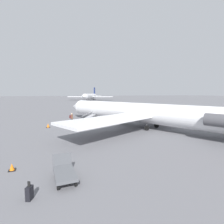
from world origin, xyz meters
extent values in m
plane|color=slate|center=(0.00, 0.00, 0.00)|extent=(600.00, 600.00, 0.00)
cylinder|color=white|center=(0.00, 0.00, 2.11)|extent=(25.42, 13.49, 2.72)
cone|color=white|center=(13.51, 6.13, 2.11)|extent=(3.83, 3.66, 2.67)
cube|color=white|center=(-4.09, 5.79, 1.90)|extent=(8.59, 12.00, 0.27)
cube|color=white|center=(1.66, -6.89, 1.90)|extent=(8.59, 12.00, 0.27)
cylinder|color=#4C4C51|center=(-11.16, -2.96, 2.31)|extent=(3.48, 2.46, 1.22)
cylinder|color=black|center=(7.90, 3.58, 0.34)|extent=(0.68, 0.43, 0.67)
cylinder|color=#4C4C51|center=(7.90, 3.58, 0.78)|extent=(0.12, 0.12, 0.21)
cylinder|color=black|center=(-2.94, 0.01, 0.34)|extent=(0.68, 0.43, 0.67)
cylinder|color=#4C4C51|center=(-2.94, 0.01, 0.78)|extent=(0.12, 0.12, 0.21)
cylinder|color=black|center=(-1.92, -2.22, 0.34)|extent=(0.68, 0.43, 0.67)
cylinder|color=#4C4C51|center=(-1.92, -2.22, 0.78)|extent=(0.12, 0.12, 0.21)
cylinder|color=white|center=(94.56, -17.08, 2.74)|extent=(30.96, 17.17, 3.54)
cone|color=white|center=(78.08, -9.25, 2.74)|extent=(5.01, 4.80, 3.47)
cone|color=white|center=(111.36, -25.05, 2.74)|extent=(5.65, 5.11, 3.47)
cube|color=navy|center=(110.52, -24.65, 6.46)|extent=(4.60, 2.38, 5.66)
cube|color=white|center=(110.97, -24.87, 3.10)|extent=(6.17, 9.87, 0.18)
cube|color=white|center=(92.33, -25.56, 2.48)|extent=(10.99, 14.79, 0.35)
cube|color=white|center=(99.72, -9.99, 2.48)|extent=(10.99, 14.79, 0.35)
cylinder|color=black|center=(84.99, -12.53, 0.44)|extent=(0.89, 0.57, 0.88)
cylinder|color=gray|center=(84.99, -12.53, 1.01)|extent=(0.16, 0.16, 0.27)
cylinder|color=black|center=(96.82, -19.91, 0.44)|extent=(0.89, 0.57, 0.88)
cylinder|color=gray|center=(96.82, -19.91, 1.01)|extent=(0.16, 0.16, 0.27)
cylinder|color=black|center=(98.18, -17.03, 0.44)|extent=(0.89, 0.57, 0.88)
cylinder|color=gray|center=(98.18, -17.03, 1.01)|extent=(0.16, 0.16, 0.27)
cube|color=#99999E|center=(5.51, 7.23, 0.25)|extent=(1.75, 2.09, 0.50)
cube|color=#99999E|center=(6.34, 5.41, 0.86)|extent=(1.74, 2.41, 0.84)
cube|color=#99999E|center=(6.75, 5.59, 1.36)|extent=(0.97, 2.05, 0.78)
cube|color=#23232D|center=(5.36, 8.38, 0.42)|extent=(0.30, 0.34, 0.85)
cylinder|color=brown|center=(5.36, 8.38, 1.18)|extent=(0.36, 0.36, 0.65)
sphere|color=beige|center=(5.36, 8.38, 1.62)|extent=(0.24, 0.24, 0.24)
cube|color=#592323|center=(5.25, 8.62, 1.21)|extent=(0.33, 0.28, 0.44)
cube|color=#595B60|center=(-12.57, 11.41, 0.44)|extent=(2.22, 1.15, 0.16)
cube|color=#595B60|center=(-11.52, 11.43, 0.87)|extent=(0.10, 1.10, 0.70)
cylinder|color=black|center=(-11.81, 11.87, 0.18)|extent=(0.36, 0.13, 0.36)
cylinder|color=black|center=(-11.79, 10.99, 0.18)|extent=(0.36, 0.13, 0.36)
cylinder|color=black|center=(-13.35, 11.83, 0.18)|extent=(0.36, 0.13, 0.36)
cylinder|color=black|center=(-13.33, 10.95, 0.18)|extent=(0.36, 0.13, 0.36)
cube|color=black|center=(-13.76, 13.10, 0.32)|extent=(0.42, 0.36, 0.64)
cube|color=black|center=(-13.76, 13.10, 0.76)|extent=(0.09, 0.13, 0.24)
cube|color=black|center=(3.89, 11.93, 0.01)|extent=(0.53, 0.53, 0.03)
cone|color=orange|center=(3.89, 11.93, 0.29)|extent=(0.41, 0.41, 0.59)
cube|color=black|center=(-10.03, 14.36, 0.01)|extent=(0.42, 0.42, 0.03)
cone|color=orange|center=(-10.03, 14.36, 0.23)|extent=(0.32, 0.32, 0.46)
camera|label=1|loc=(-22.10, 12.32, 4.84)|focal=28.00mm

